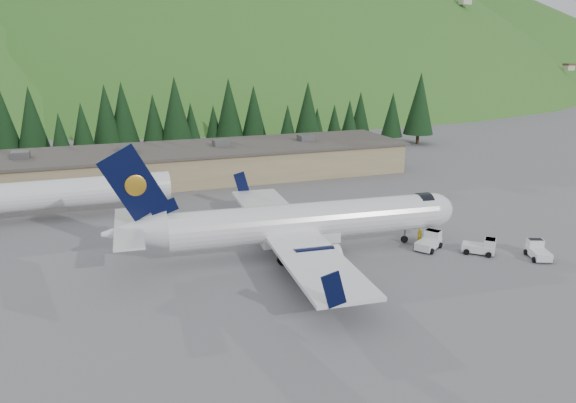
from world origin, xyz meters
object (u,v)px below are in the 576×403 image
(baggage_tug_c, at_px, (538,250))
(terminal_building, at_px, (191,163))
(baggage_tug_b, at_px, (482,247))
(airliner, at_px, (298,223))
(second_airliner, at_px, (56,193))
(ramp_worker, at_px, (420,236))
(baggage_tug_a, at_px, (430,241))

(baggage_tug_c, xyz_separation_m, terminal_building, (-26.59, 47.49, 1.85))
(baggage_tug_b, bearing_deg, terminal_building, 159.42)
(airliner, height_order, second_airliner, airliner)
(second_airliner, xyz_separation_m, ramp_worker, (37.51, -23.64, -2.44))
(airliner, distance_m, baggage_tug_c, 24.74)
(baggage_tug_b, height_order, baggage_tug_c, baggage_tug_b)
(airliner, relative_size, ramp_worker, 21.04)
(baggage_tug_c, distance_m, terminal_building, 54.46)
(airliner, height_order, baggage_tug_c, airliner)
(baggage_tug_c, bearing_deg, second_airliner, 77.25)
(baggage_tug_b, xyz_separation_m, baggage_tug_c, (4.68, -2.84, -0.01))
(airliner, xyz_separation_m, ramp_worker, (13.68, -1.72, -2.42))
(airliner, relative_size, baggage_tug_c, 10.37)
(baggage_tug_a, relative_size, baggage_tug_c, 1.06)
(baggage_tug_b, distance_m, baggage_tug_c, 5.48)
(airliner, xyz_separation_m, second_airliner, (-23.83, 21.92, 0.02))
(ramp_worker, bearing_deg, baggage_tug_c, 138.15)
(second_airliner, height_order, terminal_building, second_airliner)
(second_airliner, distance_m, baggage_tug_a, 45.47)
(baggage_tug_c, relative_size, ramp_worker, 2.03)
(second_airliner, distance_m, baggage_tug_c, 56.23)
(terminal_building, bearing_deg, airliner, -84.10)
(ramp_worker, bearing_deg, second_airliner, -32.93)
(airliner, bearing_deg, second_airliner, 141.70)
(baggage_tug_a, distance_m, baggage_tug_c, 10.77)
(airliner, height_order, baggage_tug_a, airliner)
(baggage_tug_a, xyz_separation_m, terminal_building, (-17.72, 41.39, 1.80))
(second_airliner, xyz_separation_m, baggage_tug_c, (46.51, -31.49, -2.55))
(second_airliner, distance_m, baggage_tug_b, 50.76)
(terminal_building, bearing_deg, ramp_worker, -66.06)
(airliner, xyz_separation_m, baggage_tug_c, (22.67, -9.58, -2.53))
(baggage_tug_b, height_order, terminal_building, terminal_building)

